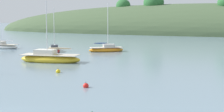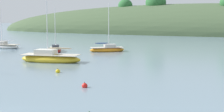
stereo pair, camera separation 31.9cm
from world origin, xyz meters
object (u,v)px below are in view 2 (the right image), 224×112
sailboat_blue_center (107,49)px  sailboat_white_near (3,46)px  mooring_buoy_inner (58,71)px  mooring_buoy_channel (85,86)px  sailboat_teal_outer (50,58)px  sailboat_navy_dinghy (56,49)px

sailboat_blue_center → sailboat_white_near: sailboat_blue_center is taller
mooring_buoy_inner → mooring_buoy_channel: same height
sailboat_teal_outer → mooring_buoy_inner: (4.77, -6.12, -0.32)m
sailboat_navy_dinghy → mooring_buoy_channel: sailboat_navy_dinghy is taller
sailboat_white_near → mooring_buoy_channel: bearing=-39.8°
sailboat_blue_center → mooring_buoy_inner: bearing=-81.2°
sailboat_navy_dinghy → mooring_buoy_channel: size_ratio=12.87×
sailboat_blue_center → sailboat_teal_outer: sailboat_teal_outer is taller
sailboat_navy_dinghy → sailboat_white_near: size_ratio=1.02×
sailboat_blue_center → mooring_buoy_inner: (2.97, -19.24, -0.23)m
sailboat_white_near → mooring_buoy_inner: sailboat_white_near is taller
sailboat_blue_center → sailboat_white_near: size_ratio=1.11×
sailboat_blue_center → sailboat_teal_outer: bearing=-97.8°
mooring_buoy_inner → mooring_buoy_channel: (5.37, -4.93, 0.00)m
sailboat_navy_dinghy → mooring_buoy_inner: bearing=-57.6°
sailboat_blue_center → sailboat_navy_dinghy: sailboat_blue_center is taller
sailboat_blue_center → mooring_buoy_inner: 19.47m
sailboat_teal_outer → sailboat_white_near: size_ratio=1.48×
sailboat_navy_dinghy → sailboat_white_near: (-10.84, 0.89, 0.04)m
sailboat_white_near → mooring_buoy_channel: size_ratio=12.67×
sailboat_blue_center → mooring_buoy_channel: bearing=-71.0°
sailboat_white_near → mooring_buoy_channel: (26.55, -22.10, -0.23)m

